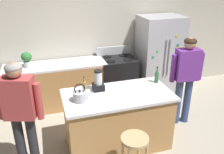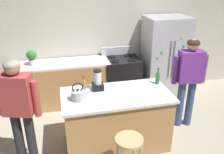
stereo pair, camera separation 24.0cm
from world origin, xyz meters
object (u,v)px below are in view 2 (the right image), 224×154
stove_range (121,78)px  person_by_island_left (19,105)px  bar_stool (129,149)px  bottle_olive_oil (158,78)px  person_by_sink_right (189,76)px  blender_appliance (98,81)px  tea_kettle (78,95)px  potted_plant (32,57)px  bottle_vinegar (84,85)px  kitchen_island (116,120)px  refrigerator (164,58)px

stove_range → person_by_island_left: size_ratio=0.69×
bar_stool → bottle_olive_oil: bottle_olive_oil is taller
stove_range → bar_stool: bearing=-102.7°
stove_range → person_by_sink_right: person_by_sink_right is taller
person_by_island_left → bar_stool: (1.34, -0.66, -0.44)m
blender_appliance → person_by_sink_right: bearing=1.7°
bottle_olive_oil → tea_kettle: size_ratio=1.00×
bar_stool → blender_appliance: (-0.22, 0.98, 0.53)m
blender_appliance → stove_range: bearing=60.7°
person_by_sink_right → potted_plant: 2.95m
potted_plant → bottle_vinegar: 1.56m
potted_plant → stove_range: bearing=-0.8°
bar_stool → tea_kettle: (-0.55, 0.72, 0.47)m
kitchen_island → refrigerator: 2.13m
tea_kettle → bottle_olive_oil: bearing=10.5°
stove_range → potted_plant: (-1.80, 0.03, 0.63)m
stove_range → refrigerator: bearing=-1.5°
stove_range → potted_plant: size_ratio=3.69×
blender_appliance → tea_kettle: size_ratio=1.18×
bar_stool → potted_plant: 2.71m
bottle_vinegar → tea_kettle: 0.31m
person_by_sink_right → potted_plant: (-2.65, 1.29, 0.11)m
blender_appliance → tea_kettle: (-0.33, -0.26, -0.06)m
person_by_sink_right → tea_kettle: size_ratio=5.91×
bar_stool → blender_appliance: blender_appliance is taller
refrigerator → tea_kettle: 2.55m
person_by_sink_right → potted_plant: person_by_sink_right is taller
bar_stool → bottle_vinegar: (-0.43, 1.01, 0.48)m
potted_plant → tea_kettle: size_ratio=1.09×
person_by_island_left → stove_range: bearing=41.2°
kitchen_island → person_by_sink_right: size_ratio=1.01×
bar_stool → bottle_vinegar: size_ratio=2.95×
refrigerator → potted_plant: bearing=179.0°
potted_plant → bottle_vinegar: bearing=-56.9°
refrigerator → bar_stool: 2.73m
bar_stool → tea_kettle: 1.02m
refrigerator → person_by_island_left: bearing=-150.4°
bar_stool → tea_kettle: bearing=127.3°
tea_kettle → blender_appliance: bearing=38.0°
kitchen_island → bar_stool: kitchen_island is taller
bottle_vinegar → tea_kettle: tea_kettle is taller
refrigerator → bottle_vinegar: bearing=-146.7°
blender_appliance → bottle_olive_oil: size_ratio=1.18×
kitchen_island → potted_plant: potted_plant is taller
potted_plant → kitchen_island: bearing=-49.8°
bottle_vinegar → kitchen_island: bearing=-27.9°
tea_kettle → potted_plant: bearing=114.9°
tea_kettle → person_by_sink_right: bearing=9.0°
bottle_olive_oil → tea_kettle: bottle_olive_oil is taller
kitchen_island → stove_range: (0.49, 1.52, 0.01)m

